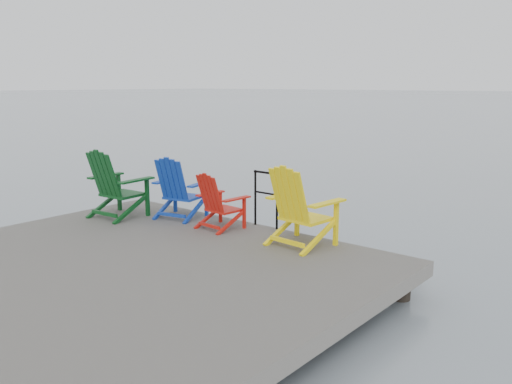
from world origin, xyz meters
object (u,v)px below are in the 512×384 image
Objects in this scene: chair_green at (115,184)px; chair_blue at (179,188)px; handrail at (266,194)px; chair_yellow at (300,206)px; chair_red at (218,201)px.

chair_blue is at bearing 32.93° from chair_green.
chair_blue is (-1.50, -0.48, -0.01)m from handrail.
chair_green is (-2.38, -1.14, 0.04)m from handrail.
chair_blue is 2.51m from chair_yellow.
chair_green is 1.01× the size of chair_yellow.
chair_blue is 0.92× the size of chair_yellow.
chair_yellow is (2.50, -0.02, 0.05)m from chair_blue.
chair_blue is at bearing 179.85° from chair_red.
handrail is 0.79× the size of chair_yellow.
handrail is at bearing 5.17° from chair_blue.
chair_blue reaches higher than handrail.
chair_red is (1.00, -0.08, -0.08)m from chair_blue.
handrail is 0.78× the size of chair_green.
chair_blue is 1.01m from chair_red.
chair_blue reaches higher than chair_red.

